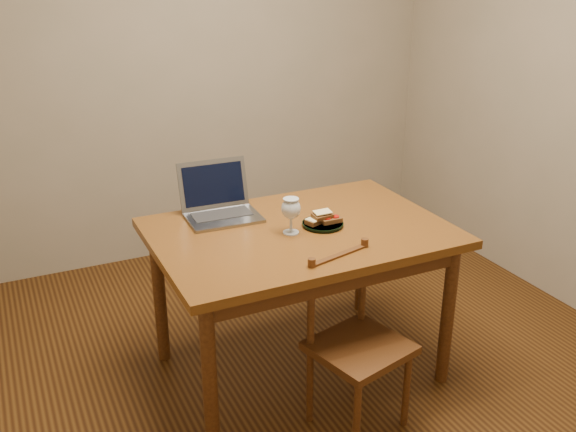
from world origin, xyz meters
name	(u,v)px	position (x,y,z in m)	size (l,w,h in m)	color
floor	(315,368)	(0.00, 0.00, -0.01)	(3.20, 3.20, 0.02)	black
back_wall	(199,54)	(0.00, 1.61, 1.30)	(3.20, 0.02, 2.60)	gray
table	(300,246)	(-0.07, 0.03, 0.65)	(1.30, 0.90, 0.74)	#4B2B0C
chair	(357,335)	(-0.03, -0.41, 0.42)	(0.44, 0.43, 0.39)	#371B0B
plate	(323,224)	(0.03, 0.01, 0.75)	(0.19, 0.19, 0.02)	black
sandwich_cheese	(316,220)	(0.00, 0.02, 0.77)	(0.09, 0.05, 0.03)	#381E0C
sandwich_tomato	(331,219)	(0.07, 0.00, 0.77)	(0.09, 0.06, 0.03)	#381E0C
sandwich_top	(322,215)	(0.03, 0.02, 0.79)	(0.09, 0.05, 0.03)	#381E0C
milk_glass	(291,216)	(-0.13, 0.00, 0.82)	(0.08, 0.08, 0.16)	white
laptop	(219,202)	(-0.34, 0.35, 0.80)	(0.34, 0.31, 0.24)	slate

